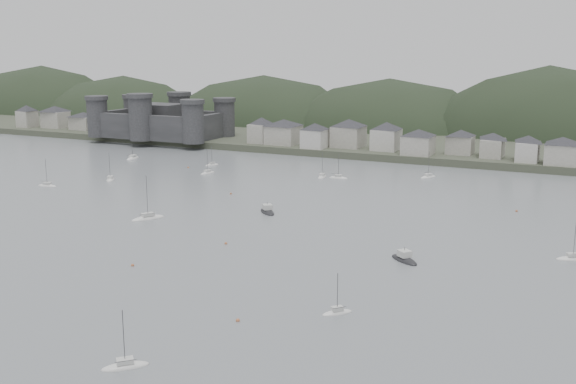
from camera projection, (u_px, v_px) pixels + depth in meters
The scene contains 10 objects.
ground at pixel (112, 301), 122.90m from camera, with size 900.00×900.00×0.00m, color slate.
far_shore_land at pixel (454, 127), 382.64m from camera, with size 900.00×250.00×3.00m, color #383D2D.
forested_ridge at pixel (452, 156), 360.70m from camera, with size 851.55×103.94×102.57m.
castle at pixel (161, 120), 329.93m from camera, with size 66.00×43.00×20.00m.
waterfront_town at pixel (524, 145), 261.29m from camera, with size 451.48×28.46×12.92m.
sailboat_lead at pixel (208, 173), 248.83m from camera, with size 3.68×7.41×9.73m.
moored_fleet at pixel (202, 212), 189.15m from camera, with size 240.97×173.00×13.81m.
motor_launch_near at pixel (404, 259), 146.06m from camera, with size 8.49×7.68×4.01m.
motor_launch_far at pixel (267, 212), 189.19m from camera, with size 8.32×8.44×4.07m.
mooring_buoys at pixel (250, 225), 174.98m from camera, with size 160.40×122.92×0.70m.
Camera 1 is at (79.51, -90.52, 45.21)m, focal length 41.72 mm.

